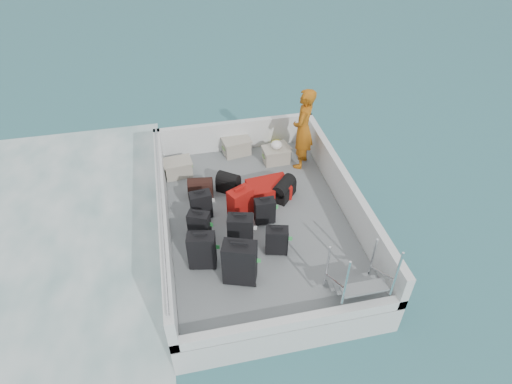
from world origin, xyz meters
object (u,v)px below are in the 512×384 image
suitcase_8 (268,189)px  suitcase_4 (240,231)px  suitcase_2 (201,205)px  crate_2 (276,156)px  crate_3 (276,154)px  suitcase_5 (240,203)px  crate_0 (178,168)px  suitcase_0 (202,251)px  suitcase_1 (199,226)px  suitcase_6 (277,241)px  crate_1 (236,147)px  suitcase_7 (265,211)px  suitcase_3 (240,263)px  passenger (303,129)px

suitcase_8 → suitcase_4: bearing=140.5°
suitcase_2 → suitcase_4: size_ratio=0.88×
crate_2 → crate_3: (0.02, 0.06, -0.00)m
suitcase_5 → crate_0: suitcase_5 is taller
suitcase_0 → suitcase_1: (0.03, 0.67, -0.06)m
suitcase_4 → suitcase_8: 1.44m
suitcase_6 → crate_3: 2.76m
crate_1 → crate_3: 0.94m
suitcase_4 → crate_1: size_ratio=1.12×
suitcase_2 → suitcase_7: suitcase_2 is taller
suitcase_2 → suitcase_3: (0.44, -1.65, 0.12)m
crate_2 → crate_3: size_ratio=1.03×
suitcase_4 → suitcase_6: size_ratio=1.20×
suitcase_3 → suitcase_7: size_ratio=1.52×
suitcase_1 → suitcase_5: (0.82, 0.42, 0.02)m
suitcase_6 → suitcase_2: bearing=149.2°
suitcase_1 → suitcase_7: (1.23, 0.15, -0.02)m
suitcase_4 → crate_3: (1.25, 2.37, -0.16)m
suitcase_2 → suitcase_1: bearing=-105.4°
suitcase_6 → crate_0: bearing=134.6°
suitcase_4 → passenger: passenger is taller
suitcase_1 → crate_3: bearing=69.5°
suitcase_6 → suitcase_7: suitcase_6 is taller
suitcase_7 → suitcase_3: bearing=-118.9°
suitcase_1 → suitcase_3: 1.23m
suitcase_8 → suitcase_7: bearing=155.5°
suitcase_3 → passenger: 3.49m
suitcase_0 → suitcase_6: size_ratio=1.30×
suitcase_6 → suitcase_8: (0.21, 1.51, -0.11)m
crate_0 → suitcase_5: bearing=-55.3°
suitcase_0 → crate_0: bearing=105.7°
suitcase_5 → crate_1: 2.10m
suitcase_5 → suitcase_7: (0.41, -0.27, -0.04)m
suitcase_6 → crate_2: size_ratio=0.99×
suitcase_7 → crate_3: size_ratio=0.99×
suitcase_4 → suitcase_8: (0.79, 1.20, -0.16)m
crate_0 → crate_2: (2.16, 0.03, -0.00)m
suitcase_3 → suitcase_4: 0.80m
crate_3 → suitcase_8: bearing=-111.7°
suitcase_7 → crate_2: (0.68, 1.84, -0.10)m
suitcase_3 → suitcase_5: (0.29, 1.52, -0.09)m
suitcase_0 → suitcase_4: 0.79m
suitcase_5 → crate_1: suitcase_5 is taller
suitcase_4 → suitcase_2: bearing=138.1°
suitcase_8 → crate_0: 2.03m
suitcase_2 → suitcase_6: size_ratio=1.05×
suitcase_3 → crate_3: size_ratio=1.51×
suitcase_3 → suitcase_2: bearing=124.0°
suitcase_0 → suitcase_3: 0.71m
suitcase_2 → suitcase_6: bearing=-51.0°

